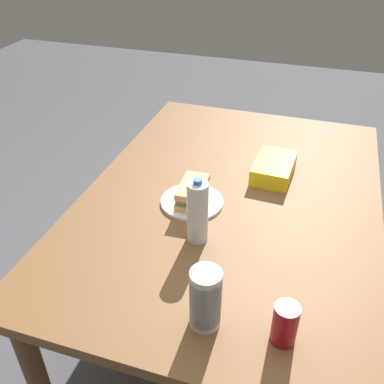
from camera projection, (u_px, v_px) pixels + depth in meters
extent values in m
plane|color=#4C4C51|center=(223.00, 319.00, 2.07)|extent=(8.00, 8.00, 0.00)
cube|color=brown|center=(231.00, 199.00, 1.67)|extent=(1.59, 1.10, 0.04)
cylinder|color=brown|center=(179.00, 169.00, 2.55)|extent=(0.07, 0.07, 0.69)
cylinder|color=brown|center=(38.00, 381.00, 1.43)|extent=(0.07, 0.07, 0.69)
cylinder|color=brown|center=(344.00, 197.00, 2.31)|extent=(0.07, 0.07, 0.69)
cylinder|color=white|center=(192.00, 202.00, 1.61)|extent=(0.23, 0.23, 0.01)
cube|color=#DBB26B|center=(192.00, 198.00, 1.60)|extent=(0.17, 0.10, 0.02)
cube|color=#599E3F|center=(192.00, 194.00, 1.59)|extent=(0.17, 0.09, 0.01)
cube|color=#C6727A|center=(192.00, 191.00, 1.58)|extent=(0.16, 0.09, 0.02)
cube|color=yellow|center=(192.00, 188.00, 1.57)|extent=(0.15, 0.09, 0.01)
cube|color=#DBB26B|center=(193.00, 187.00, 1.55)|extent=(0.17, 0.10, 0.02)
cylinder|color=maroon|center=(285.00, 324.00, 1.08)|extent=(0.07, 0.07, 0.12)
cube|color=yellow|center=(274.00, 168.00, 1.75)|extent=(0.24, 0.16, 0.07)
cylinder|color=silver|center=(198.00, 212.00, 1.38)|extent=(0.07, 0.07, 0.22)
cylinder|color=blue|center=(198.00, 182.00, 1.31)|extent=(0.03, 0.03, 0.02)
cylinder|color=silver|center=(205.00, 310.00, 1.13)|extent=(0.08, 0.08, 0.09)
cylinder|color=silver|center=(205.00, 306.00, 1.12)|extent=(0.08, 0.08, 0.09)
cylinder|color=silver|center=(205.00, 301.00, 1.11)|extent=(0.08, 0.08, 0.09)
cylinder|color=silver|center=(206.00, 296.00, 1.10)|extent=(0.08, 0.08, 0.09)
cylinder|color=silver|center=(206.00, 292.00, 1.09)|extent=(0.08, 0.08, 0.09)
cylinder|color=silver|center=(206.00, 287.00, 1.08)|extent=(0.08, 0.08, 0.09)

